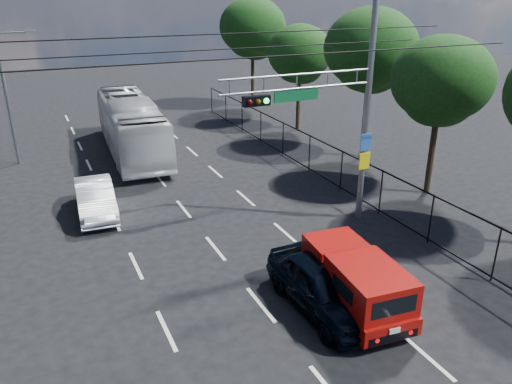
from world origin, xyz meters
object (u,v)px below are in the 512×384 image
white_van (95,198)px  white_bus (131,126)px  navy_hatchback (323,286)px  signal_mast (342,98)px  red_pickup (352,278)px

white_van → white_bus: bearing=71.4°
navy_hatchback → white_bus: (-1.84, 18.28, 0.84)m
signal_mast → red_pickup: signal_mast is taller
red_pickup → white_van: red_pickup is taller
signal_mast → red_pickup: bearing=-118.3°
signal_mast → navy_hatchback: (-3.67, -4.91, -4.46)m
red_pickup → signal_mast: bearing=61.7°
red_pickup → navy_hatchback: (-0.87, 0.27, -0.20)m
red_pickup → navy_hatchback: bearing=162.9°
signal_mast → white_van: 11.19m
navy_hatchback → white_van: (-5.18, 10.07, -0.06)m
red_pickup → white_bus: white_bus is taller
navy_hatchback → white_bus: bearing=94.8°
navy_hatchback → white_van: bearing=116.2°
signal_mast → white_van: bearing=149.8°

